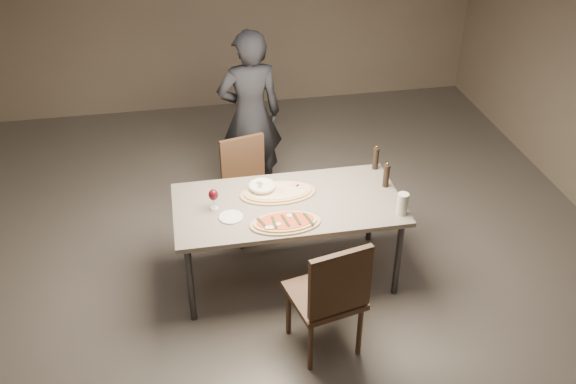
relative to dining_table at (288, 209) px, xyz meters
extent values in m
plane|color=#5A544E|center=(0.00, 0.00, -0.69)|extent=(7.00, 7.00, 0.00)
cube|color=slate|center=(0.00, 0.00, 0.04)|extent=(1.80, 0.90, 0.04)
cylinder|color=#333335|center=(-0.82, -0.37, -0.34)|extent=(0.05, 0.05, 0.71)
cylinder|color=#333335|center=(0.82, -0.37, -0.34)|extent=(0.05, 0.05, 0.71)
cylinder|color=#333335|center=(-0.82, 0.37, -0.34)|extent=(0.05, 0.05, 0.71)
cylinder|color=#333335|center=(0.82, 0.37, -0.34)|extent=(0.05, 0.05, 0.71)
ellipsoid|color=white|center=(-0.13, -0.32, 0.10)|extent=(0.05, 0.05, 0.01)
ellipsoid|color=white|center=(-0.19, -0.35, 0.10)|extent=(0.05, 0.05, 0.01)
ellipsoid|color=white|center=(-0.22, -0.35, 0.10)|extent=(0.05, 0.05, 0.01)
ellipsoid|color=white|center=(-0.03, -0.23, 0.10)|extent=(0.05, 0.05, 0.01)
cube|color=#202F14|center=(-0.25, -0.29, 0.09)|extent=(0.07, 0.15, 0.01)
cube|color=#202F14|center=(-0.16, -0.29, 0.09)|extent=(0.03, 0.16, 0.01)
cube|color=#202F14|center=(-0.07, -0.29, 0.09)|extent=(0.05, 0.16, 0.01)
cube|color=#202F14|center=(0.01, -0.28, 0.09)|extent=(0.04, 0.16, 0.01)
cube|color=#202F14|center=(0.10, -0.29, 0.09)|extent=(0.06, 0.16, 0.01)
cylinder|color=pink|center=(-0.13, 0.17, 0.09)|extent=(0.07, 0.07, 0.00)
cylinder|color=pink|center=(-0.04, 0.13, 0.09)|extent=(0.07, 0.07, 0.00)
cylinder|color=pink|center=(-0.13, 0.21, 0.09)|extent=(0.07, 0.07, 0.00)
cylinder|color=pink|center=(0.13, 0.16, 0.09)|extent=(0.07, 0.07, 0.00)
cylinder|color=pink|center=(0.09, 0.20, 0.09)|extent=(0.07, 0.07, 0.00)
cylinder|color=beige|center=(-0.18, 0.19, 0.09)|extent=(0.19, 0.19, 0.07)
torus|color=beige|center=(-0.18, 0.19, 0.12)|extent=(0.22, 0.22, 0.03)
cube|color=#9A6D3E|center=(-0.15, 0.19, 0.11)|extent=(0.06, 0.05, 0.04)
cube|color=#9A6D3E|center=(-0.19, 0.21, 0.11)|extent=(0.07, 0.07, 0.04)
cube|color=#9A6D3E|center=(-0.19, 0.16, 0.11)|extent=(0.07, 0.07, 0.04)
cylinder|color=white|center=(-0.15, -0.33, 0.06)|extent=(0.13, 0.13, 0.02)
cylinder|color=gold|center=(-0.15, -0.33, 0.07)|extent=(0.09, 0.09, 0.00)
cylinder|color=black|center=(0.83, 0.38, 0.15)|extent=(0.05, 0.05, 0.18)
cylinder|color=black|center=(0.83, 0.38, 0.25)|extent=(0.06, 0.06, 0.02)
sphere|color=gold|center=(0.83, 0.38, 0.27)|extent=(0.02, 0.02, 0.02)
cylinder|color=black|center=(0.83, 0.09, 0.15)|extent=(0.05, 0.05, 0.18)
cylinder|color=black|center=(0.83, 0.09, 0.25)|extent=(0.06, 0.06, 0.02)
sphere|color=gold|center=(0.83, 0.09, 0.27)|extent=(0.02, 0.02, 0.02)
cylinder|color=silver|center=(0.83, -0.31, 0.15)|extent=(0.09, 0.09, 0.18)
cylinder|color=silver|center=(-0.58, 0.03, 0.06)|extent=(0.07, 0.07, 0.01)
cylinder|color=silver|center=(-0.58, 0.03, 0.10)|extent=(0.01, 0.01, 0.08)
ellipsoid|color=#4B0A13|center=(-0.58, 0.03, 0.18)|extent=(0.08, 0.08, 0.09)
cylinder|color=white|center=(-0.47, -0.12, 0.06)|extent=(0.18, 0.18, 0.01)
cube|color=#432C1C|center=(0.11, -0.80, -0.23)|extent=(0.57, 0.57, 0.04)
cylinder|color=#432C1C|center=(-0.03, -1.03, -0.47)|extent=(0.04, 0.04, 0.44)
cylinder|color=#432C1C|center=(0.35, -0.95, -0.47)|extent=(0.04, 0.04, 0.44)
cylinder|color=#432C1C|center=(-0.12, -0.65, -0.47)|extent=(0.04, 0.04, 0.44)
cylinder|color=#432C1C|center=(0.26, -0.57, -0.47)|extent=(0.04, 0.04, 0.44)
cube|color=#432C1C|center=(0.16, -1.01, 0.06)|extent=(0.45, 0.14, 0.50)
cube|color=#432C1C|center=(-0.21, 0.66, -0.27)|extent=(0.52, 0.52, 0.04)
cylinder|color=#432C1C|center=(-0.08, 0.88, -0.49)|extent=(0.04, 0.04, 0.40)
cylinder|color=#432C1C|center=(-0.42, 0.80, -0.49)|extent=(0.04, 0.04, 0.40)
cylinder|color=#432C1C|center=(0.00, 0.53, -0.49)|extent=(0.04, 0.04, 0.40)
cylinder|color=#432C1C|center=(-0.34, 0.45, -0.49)|extent=(0.04, 0.04, 0.40)
cube|color=#432C1C|center=(-0.26, 0.85, -0.01)|extent=(0.41, 0.13, 0.45)
imported|color=black|center=(-0.11, 1.39, 0.16)|extent=(0.65, 0.45, 1.70)
camera|label=1|loc=(-0.77, -4.12, 2.88)|focal=40.00mm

